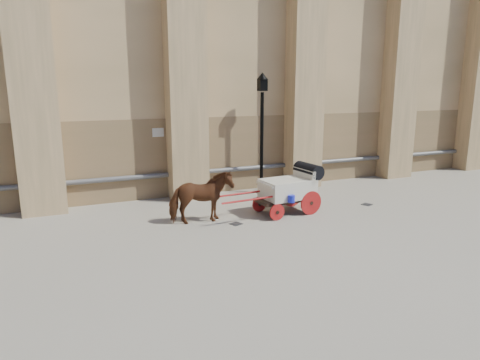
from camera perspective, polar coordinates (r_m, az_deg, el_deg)
name	(u,v)px	position (r m, az deg, el deg)	size (l,w,h in m)	color
ground	(252,221)	(13.57, 1.61, -5.50)	(90.00, 90.00, 0.00)	slate
horse	(201,198)	(13.23, -5.23, -2.35)	(0.88, 1.93, 1.63)	#603314
carriage	(291,187)	(14.38, 6.77, -0.94)	(3.77, 1.41, 1.62)	black
street_lamp	(262,130)	(16.71, 2.93, 6.67)	(0.44, 0.44, 4.68)	black
drain_grate_near	(236,224)	(13.29, -0.55, -5.87)	(0.32, 0.32, 0.01)	black
drain_grate_far	(367,204)	(16.07, 16.56, -3.14)	(0.32, 0.32, 0.01)	black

